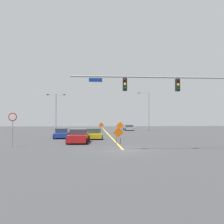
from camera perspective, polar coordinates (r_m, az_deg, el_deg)
The scene contains 14 objects.
ground at distance 20.75m, azimuth 2.57°, elevation -8.70°, with size 128.14×128.14×0.00m, color #38383A.
road_centre_stripe at distance 56.15m, azimuth -1.77°, elevation -4.18°, with size 0.16×71.19×0.01m.
traffic_signal_assembly at distance 21.70m, azimuth 14.36°, elevation 4.78°, with size 13.62×0.44×6.43m.
stop_sign at distance 24.39m, azimuth -21.92°, elevation -2.37°, with size 0.76×0.07×3.12m.
street_lamp_near_left at distance 45.01m, azimuth -12.78°, elevation 0.56°, with size 3.35×0.24×7.00m.
street_lamp_far_right at distance 53.66m, azimuth 8.28°, elevation 0.62°, with size 2.48×0.24×8.26m.
construction_sign_median_near at distance 25.39m, azimuth 1.45°, elevation -4.97°, with size 1.10×0.20×1.71m.
construction_sign_median_far at distance 52.32m, azimuth -2.49°, elevation -3.11°, with size 1.16×0.06×1.84m.
construction_sign_left_shoulder at distance 42.52m, azimuth 1.90°, elevation -3.24°, with size 1.28×0.29×2.08m.
construction_sign_right_shoulder at distance 46.01m, azimuth 1.60°, elevation -3.35°, with size 1.15×0.26×1.81m.
car_blue_distant at distance 33.90m, azimuth -11.48°, elevation -4.86°, with size 2.13×4.33×1.30m.
car_silver_near at distance 55.02m, azimuth 3.82°, elevation -3.62°, with size 2.00×4.42×1.23m.
car_yellow_far at distance 32.17m, azimuth -4.16°, elevation -5.02°, with size 2.09×4.35×1.34m.
car_red_approaching at distance 26.89m, azimuth -7.69°, elevation -5.59°, with size 2.36×4.54×1.48m.
Camera 1 is at (-2.45, -20.45, 2.58)m, focal length 39.71 mm.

